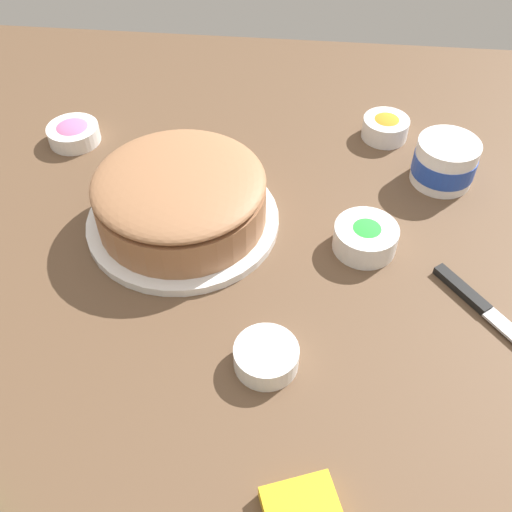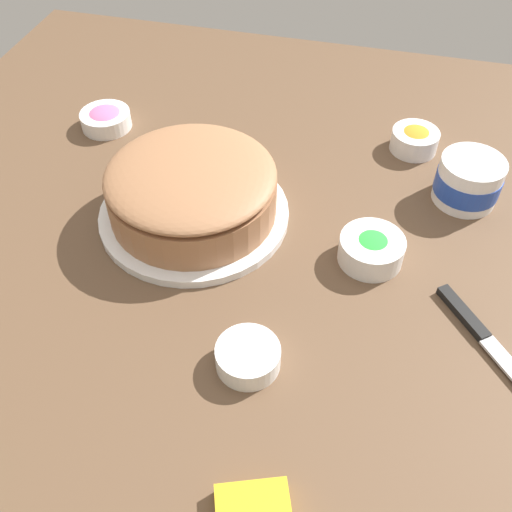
{
  "view_description": "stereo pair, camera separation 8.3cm",
  "coord_description": "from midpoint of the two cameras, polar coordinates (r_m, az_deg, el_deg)",
  "views": [
    {
      "loc": [
        0.52,
        -0.01,
        0.65
      ],
      "look_at": [
        -0.05,
        -0.07,
        0.04
      ],
      "focal_mm": 41.03,
      "sensor_mm": 36.0,
      "label": 1
    },
    {
      "loc": [
        0.5,
        0.07,
        0.65
      ],
      "look_at": [
        -0.05,
        -0.07,
        0.04
      ],
      "focal_mm": 41.03,
      "sensor_mm": 36.0,
      "label": 2
    }
  ],
  "objects": [
    {
      "name": "spreading_knife",
      "position": [
        0.85,
        24.18,
        -7.58
      ],
      "size": [
        0.2,
        0.16,
        0.01
      ],
      "color": "silver",
      "rests_on": "ground_plane"
    },
    {
      "name": "ground_plane",
      "position": [
        0.82,
        6.64,
        -5.09
      ],
      "size": [
        1.54,
        1.54,
        0.0
      ],
      "primitive_type": "plane",
      "color": "brown"
    },
    {
      "name": "frosted_cake",
      "position": [
        0.91,
        -3.63,
        5.98
      ],
      "size": [
        0.3,
        0.3,
        0.11
      ],
      "color": "white",
      "rests_on": "ground_plane"
    },
    {
      "name": "sprinkle_bowl_pink",
      "position": [
        1.15,
        -12.42,
        12.88
      ],
      "size": [
        0.09,
        0.09,
        0.04
      ],
      "color": "white",
      "rests_on": "ground_plane"
    },
    {
      "name": "sprinkle_bowl_orange",
      "position": [
        1.12,
        17.35,
        10.73
      ],
      "size": [
        0.08,
        0.08,
        0.04
      ],
      "color": "white",
      "rests_on": "ground_plane"
    },
    {
      "name": "sprinkle_bowl_green",
      "position": [
        0.89,
        13.86,
        0.59
      ],
      "size": [
        0.1,
        0.1,
        0.04
      ],
      "color": "white",
      "rests_on": "ground_plane"
    },
    {
      "name": "frosting_tub",
      "position": [
        1.02,
        22.27,
        6.78
      ],
      "size": [
        0.1,
        0.1,
        0.08
      ],
      "color": "white",
      "rests_on": "ground_plane"
    },
    {
      "name": "sprinkle_bowl_rainbow",
      "position": [
        0.75,
        2.43,
        -9.95
      ],
      "size": [
        0.08,
        0.08,
        0.03
      ],
      "color": "white",
      "rests_on": "ground_plane"
    }
  ]
}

